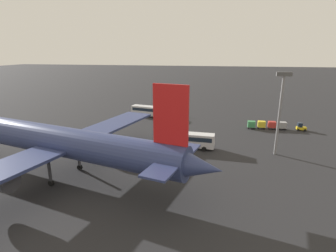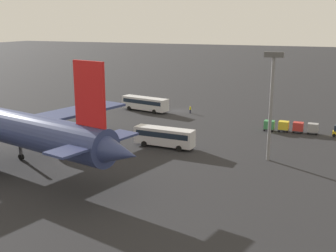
{
  "view_description": "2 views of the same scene",
  "coord_description": "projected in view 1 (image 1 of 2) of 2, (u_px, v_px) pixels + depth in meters",
  "views": [
    {
      "loc": [
        -14.06,
        83.12,
        20.4
      ],
      "look_at": [
        -3.07,
        26.83,
        3.95
      ],
      "focal_mm": 28.0,
      "sensor_mm": 36.0,
      "label": 1
    },
    {
      "loc": [
        -35.16,
        93.21,
        20.86
      ],
      "look_at": [
        -7.04,
        24.39,
        2.45
      ],
      "focal_mm": 45.0,
      "sensor_mm": 36.0,
      "label": 2
    }
  ],
  "objects": [
    {
      "name": "baggage_tug",
      "position": [
        301.0,
        127.0,
        69.6
      ],
      "size": [
        2.45,
        1.72,
        2.1
      ],
      "rotation": [
        0.0,
        0.0,
        -0.04
      ],
      "color": "gold",
      "rests_on": "ground"
    },
    {
      "name": "worker_person",
      "position": [
        184.0,
        114.0,
        84.2
      ],
      "size": [
        0.38,
        0.38,
        1.74
      ],
      "color": "#1E1E2D",
      "rests_on": "ground"
    },
    {
      "name": "cargo_cart_green",
      "position": [
        251.0,
        124.0,
        71.3
      ],
      "size": [
        2.01,
        1.7,
        2.06
      ],
      "rotation": [
        0.0,
        0.0,
        -0.01
      ],
      "color": "#38383D",
      "rests_on": "ground"
    },
    {
      "name": "cargo_cart_yellow",
      "position": [
        262.0,
        124.0,
        71.27
      ],
      "size": [
        2.01,
        1.7,
        2.06
      ],
      "rotation": [
        0.0,
        0.0,
        -0.01
      ],
      "color": "#38383D",
      "rests_on": "ground"
    },
    {
      "name": "shuttle_bus_near",
      "position": [
        150.0,
        110.0,
        84.37
      ],
      "size": [
        12.41,
        5.28,
        3.3
      ],
      "rotation": [
        0.0,
        0.0,
        -0.21
      ],
      "color": "silver",
      "rests_on": "ground"
    },
    {
      "name": "cargo_cart_grey",
      "position": [
        282.0,
        125.0,
        70.45
      ],
      "size": [
        2.01,
        1.7,
        2.06
      ],
      "rotation": [
        0.0,
        0.0,
        -0.01
      ],
      "color": "#38383D",
      "rests_on": "ground"
    },
    {
      "name": "light_pole",
      "position": [
        281.0,
        105.0,
        50.96
      ],
      "size": [
        2.8,
        0.7,
        16.62
      ],
      "color": "slate",
      "rests_on": "ground"
    },
    {
      "name": "airplane",
      "position": [
        55.0,
        141.0,
        42.97
      ],
      "size": [
        55.8,
        48.94,
        16.54
      ],
      "rotation": [
        0.0,
        0.0,
        -0.23
      ],
      "color": "navy",
      "rests_on": "ground"
    },
    {
      "name": "ground_plane",
      "position": [
        174.0,
        115.0,
        86.63
      ],
      "size": [
        600.0,
        600.0,
        0.0
      ],
      "primitive_type": "plane",
      "color": "#232326"
    },
    {
      "name": "cargo_cart_red",
      "position": [
        272.0,
        125.0,
        70.91
      ],
      "size": [
        2.01,
        1.7,
        2.06
      ],
      "rotation": [
        0.0,
        0.0,
        -0.01
      ],
      "color": "#38383D",
      "rests_on": "ground"
    },
    {
      "name": "shuttle_bus_far",
      "position": [
        190.0,
        139.0,
        56.8
      ],
      "size": [
        10.6,
        3.28,
        3.34
      ],
      "rotation": [
        0.0,
        0.0,
        -0.05
      ],
      "color": "silver",
      "rests_on": "ground"
    }
  ]
}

